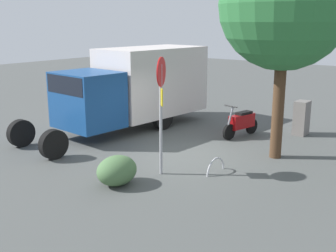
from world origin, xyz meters
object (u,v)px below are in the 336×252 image
object	(u,v)px
box_truck_near	(135,85)
motorcycle	(242,122)
stop_sign	(161,98)
utility_cabinet	(301,118)
bike_rack_hoop	(216,172)
street_tree	(285,5)

from	to	relation	value
box_truck_near	motorcycle	size ratio (longest dim) A/B	4.39
motorcycle	stop_sign	xyz separation A→B (m)	(4.71, 0.12, 1.57)
utility_cabinet	bike_rack_hoop	world-z (taller)	utility_cabinet
motorcycle	street_tree	xyz separation A→B (m)	(1.47, 1.95, 3.92)
street_tree	utility_cabinet	bearing A→B (deg)	-173.19
motorcycle	stop_sign	bearing A→B (deg)	12.50
box_truck_near	stop_sign	world-z (taller)	stop_sign
motorcycle	utility_cabinet	world-z (taller)	utility_cabinet
street_tree	bike_rack_hoop	distance (m)	5.03
stop_sign	bike_rack_hoop	world-z (taller)	stop_sign
stop_sign	motorcycle	bearing A→B (deg)	-178.52
box_truck_near	bike_rack_hoop	world-z (taller)	box_truck_near
street_tree	utility_cabinet	distance (m)	4.88
motorcycle	utility_cabinet	bearing A→B (deg)	145.36
stop_sign	box_truck_near	bearing A→B (deg)	-130.26
motorcycle	stop_sign	size ratio (longest dim) A/B	0.57
motorcycle	street_tree	distance (m)	4.62
motorcycle	street_tree	size ratio (longest dim) A/B	0.28
bike_rack_hoop	utility_cabinet	bearing A→B (deg)	175.99
motorcycle	bike_rack_hoop	bearing A→B (deg)	29.13
utility_cabinet	bike_rack_hoop	bearing A→B (deg)	-4.01
box_truck_near	motorcycle	bearing A→B (deg)	114.14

